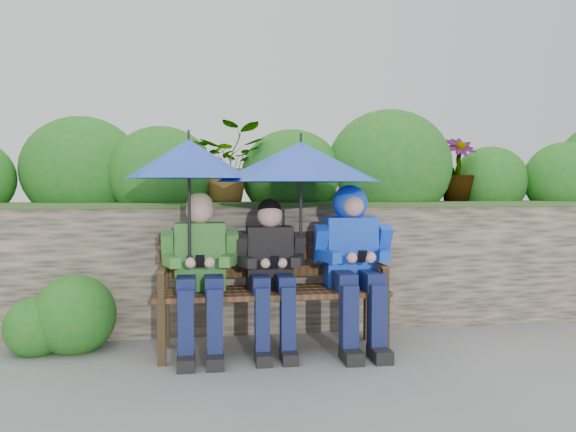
{
  "coord_description": "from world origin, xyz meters",
  "views": [
    {
      "loc": [
        -0.58,
        -3.75,
        1.15
      ],
      "look_at": [
        0.0,
        0.1,
        0.95
      ],
      "focal_mm": 35.0,
      "sensor_mm": 36.0,
      "label": 1
    }
  ],
  "objects": [
    {
      "name": "ground",
      "position": [
        0.0,
        0.0,
        0.0
      ],
      "size": [
        60.0,
        60.0,
        0.0
      ],
      "primitive_type": "plane",
      "color": "slate",
      "rests_on": "ground"
    },
    {
      "name": "boy_middle",
      "position": [
        -0.12,
        0.1,
        0.6
      ],
      "size": [
        0.48,
        0.56,
        1.07
      ],
      "color": "black",
      "rests_on": "ground"
    },
    {
      "name": "boy_left",
      "position": [
        -0.61,
        0.09,
        0.61
      ],
      "size": [
        0.52,
        0.6,
        1.12
      ],
      "color": "#367226",
      "rests_on": "ground"
    },
    {
      "name": "umbrella_right",
      "position": [
        0.09,
        0.12,
        1.33
      ],
      "size": [
        1.18,
        1.18,
        0.85
      ],
      "color": "blue",
      "rests_on": "ground"
    },
    {
      "name": "park_bench",
      "position": [
        -0.11,
        0.17,
        0.48
      ],
      "size": [
        1.6,
        0.47,
        0.84
      ],
      "color": "#392B19",
      "rests_on": "ground"
    },
    {
      "name": "boy_right",
      "position": [
        0.47,
        0.1,
        0.68
      ],
      "size": [
        0.55,
        0.67,
        1.17
      ],
      "color": "#043ADA",
      "rests_on": "ground"
    },
    {
      "name": "garden_backdrop",
      "position": [
        -0.04,
        1.57,
        0.67
      ],
      "size": [
        8.04,
        2.89,
        1.86
      ],
      "color": "#443D37",
      "rests_on": "ground"
    },
    {
      "name": "umbrella_left",
      "position": [
        -0.68,
        0.07,
        1.34
      ],
      "size": [
        0.85,
        0.85,
        0.88
      ],
      "color": "blue",
      "rests_on": "ground"
    }
  ]
}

